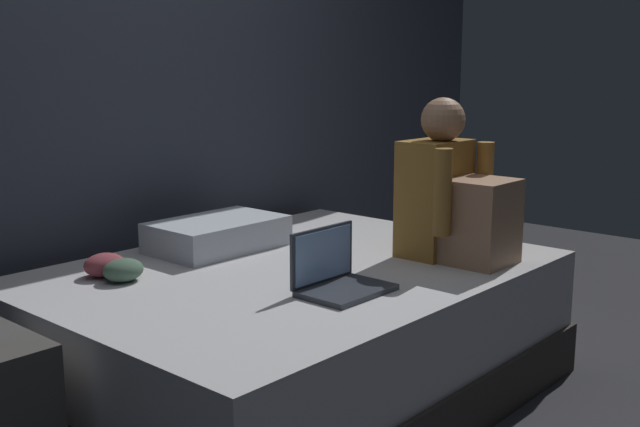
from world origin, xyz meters
TOP-DOWN VIEW (x-y plane):
  - wall_back at (0.00, 1.20)m, footprint 5.60×0.10m
  - bed at (0.20, 0.30)m, footprint 2.00×1.50m
  - person_sitting at (0.73, -0.09)m, footprint 0.39×0.44m
  - laptop at (0.06, -0.04)m, footprint 0.32×0.23m
  - pillow at (0.20, 0.75)m, footprint 0.56×0.36m
  - clothes_pile at (-0.37, 0.69)m, footprint 0.16×0.24m

SIDE VIEW (x-z plane):
  - bed at x=0.20m, z-range 0.00..0.54m
  - clothes_pile at x=-0.37m, z-range 0.54..0.63m
  - laptop at x=0.06m, z-range 0.48..0.70m
  - pillow at x=0.20m, z-range 0.54..0.67m
  - person_sitting at x=0.73m, z-range 0.46..1.12m
  - wall_back at x=0.00m, z-range 0.00..2.70m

